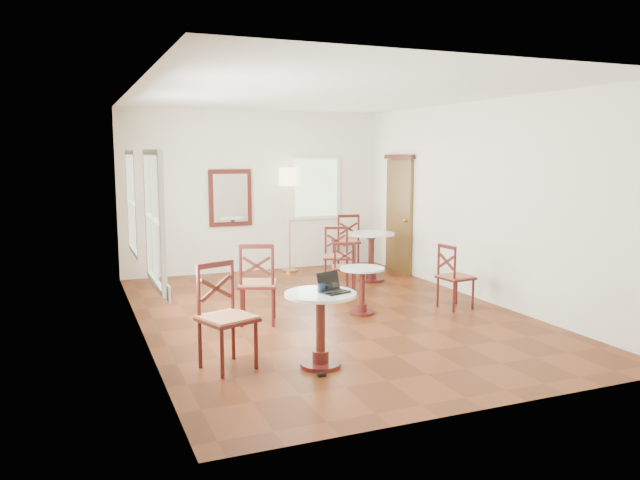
# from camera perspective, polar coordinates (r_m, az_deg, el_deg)

# --- Properties ---
(ground) EXTENTS (7.00, 7.00, 0.00)m
(ground) POSITION_cam_1_polar(r_m,az_deg,el_deg) (8.66, 0.76, -6.82)
(ground) COLOR #5D270F
(ground) RESTS_ON ground
(room_shell) EXTENTS (5.02, 7.02, 3.01)m
(room_shell) POSITION_cam_1_polar(r_m,az_deg,el_deg) (8.61, -0.31, 5.83)
(room_shell) COLOR white
(room_shell) RESTS_ON ground
(cafe_table_near) EXTENTS (0.75, 0.75, 0.79)m
(cafe_table_near) POSITION_cam_1_polar(r_m,az_deg,el_deg) (6.47, 0.05, -7.48)
(cafe_table_near) COLOR #461411
(cafe_table_near) RESTS_ON ground
(cafe_table_mid) EXTENTS (0.62, 0.62, 0.65)m
(cafe_table_mid) POSITION_cam_1_polar(r_m,az_deg,el_deg) (8.59, 3.90, -4.19)
(cafe_table_mid) COLOR #461411
(cafe_table_mid) RESTS_ON ground
(cafe_table_back) EXTENTS (0.80, 0.80, 0.85)m
(cafe_table_back) POSITION_cam_1_polar(r_m,az_deg,el_deg) (10.79, 4.75, -1.04)
(cafe_table_back) COLOR #461411
(cafe_table_back) RESTS_ON ground
(chair_near_a) EXTENTS (0.63, 0.63, 1.08)m
(chair_near_a) POSITION_cam_1_polar(r_m,az_deg,el_deg) (8.12, -5.77, -3.99)
(chair_near_a) COLOR #461411
(chair_near_a) RESTS_ON ground
(chair_near_b) EXTENTS (0.65, 0.65, 1.10)m
(chair_near_b) POSITION_cam_1_polar(r_m,az_deg,el_deg) (6.49, -8.69, -7.00)
(chair_near_b) COLOR #461411
(chair_near_b) RESTS_ON ground
(chair_mid_a) EXTENTS (0.49, 0.49, 0.83)m
(chair_mid_a) POSITION_cam_1_polar(r_m,az_deg,el_deg) (9.89, 2.24, -2.50)
(chair_mid_a) COLOR #461411
(chair_mid_a) RESTS_ON ground
(chair_mid_b) EXTENTS (0.47, 0.47, 0.93)m
(chair_mid_b) POSITION_cam_1_polar(r_m,az_deg,el_deg) (9.07, 12.28, -3.32)
(chair_mid_b) COLOR #461411
(chair_mid_b) RESTS_ON ground
(chair_back_a) EXTENTS (0.57, 0.57, 1.05)m
(chair_back_a) POSITION_cam_1_polar(r_m,az_deg,el_deg) (12.06, 2.44, -0.06)
(chair_back_a) COLOR #461411
(chair_back_a) RESTS_ON ground
(chair_back_b) EXTENTS (0.59, 0.59, 0.97)m
(chair_back_b) POSITION_cam_1_polar(r_m,az_deg,el_deg) (10.53, 1.51, -1.47)
(chair_back_b) COLOR #461411
(chair_back_b) RESTS_ON ground
(floor_lamp) EXTENTS (0.38, 0.38, 1.96)m
(floor_lamp) POSITION_cam_1_polar(r_m,az_deg,el_deg) (11.52, -2.85, 5.22)
(floor_lamp) COLOR #BF8C3F
(floor_lamp) RESTS_ON ground
(laptop) EXTENTS (0.34, 0.31, 0.20)m
(laptop) POSITION_cam_1_polar(r_m,az_deg,el_deg) (6.41, 1.10, -4.38)
(laptop) COLOR black
(laptop) RESTS_ON cafe_table_near
(mouse) EXTENTS (0.10, 0.07, 0.04)m
(mouse) POSITION_cam_1_polar(r_m,az_deg,el_deg) (6.29, 0.82, -4.91)
(mouse) COLOR black
(mouse) RESTS_ON cafe_table_near
(navy_mug) EXTENTS (0.13, 0.08, 0.10)m
(navy_mug) POSITION_cam_1_polar(r_m,az_deg,el_deg) (6.38, 0.16, -4.44)
(navy_mug) COLOR #101C36
(navy_mug) RESTS_ON cafe_table_near
(water_glass) EXTENTS (0.06, 0.06, 0.10)m
(water_glass) POSITION_cam_1_polar(r_m,az_deg,el_deg) (6.46, 1.42, -4.31)
(water_glass) COLOR white
(water_glass) RESTS_ON cafe_table_near
(power_adapter) EXTENTS (0.09, 0.05, 0.03)m
(power_adapter) POSITION_cam_1_polar(r_m,az_deg,el_deg) (6.34, 0.12, -12.32)
(power_adapter) COLOR black
(power_adapter) RESTS_ON ground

